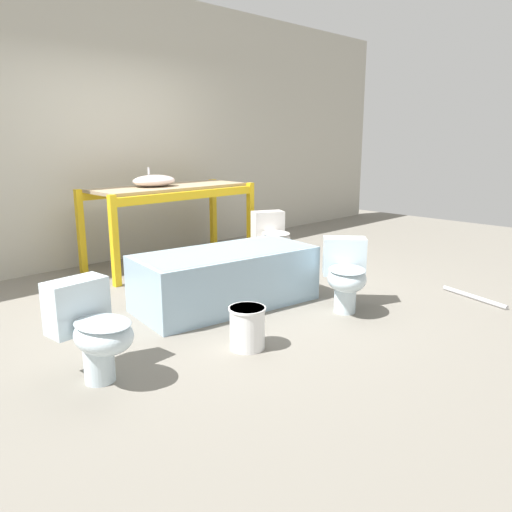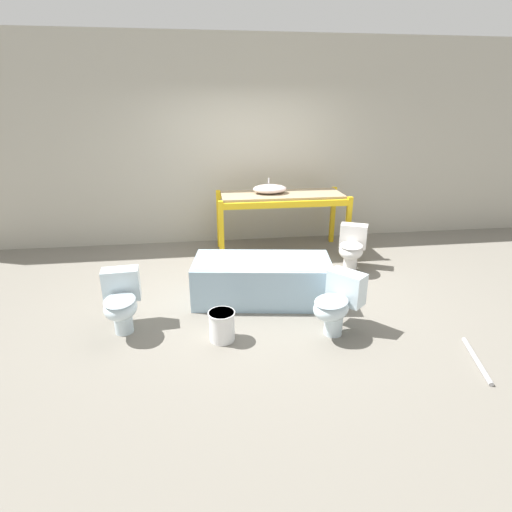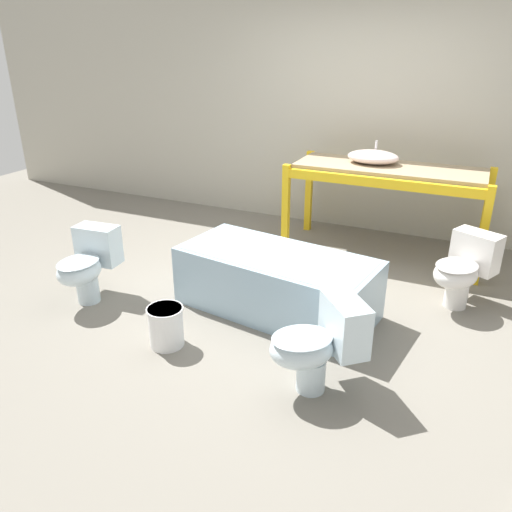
% 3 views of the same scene
% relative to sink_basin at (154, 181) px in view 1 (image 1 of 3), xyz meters
% --- Properties ---
extents(ground_plane, '(12.00, 12.00, 0.00)m').
position_rel_sink_basin_xyz_m(ground_plane, '(-0.28, -1.30, -1.00)').
color(ground_plane, slate).
extents(warehouse_wall_rear, '(10.80, 0.08, 3.20)m').
position_rel_sink_basin_xyz_m(warehouse_wall_rear, '(-0.28, 0.67, 0.60)').
color(warehouse_wall_rear, '#B2AD9E').
rests_on(warehouse_wall_rear, ground_plane).
extents(shelving_rack, '(1.97, 0.80, 0.93)m').
position_rel_sink_basin_xyz_m(shelving_rack, '(0.18, -0.05, -0.20)').
color(shelving_rack, yellow).
rests_on(shelving_rack, ground_plane).
extents(sink_basin, '(0.51, 0.37, 0.21)m').
position_rel_sink_basin_xyz_m(sink_basin, '(0.00, 0.00, 0.00)').
color(sink_basin, silver).
rests_on(sink_basin, shelving_rack).
extents(bathtub_main, '(1.70, 0.96, 0.50)m').
position_rel_sink_basin_xyz_m(bathtub_main, '(-0.36, -1.63, -0.71)').
color(bathtub_main, '#99B7CC').
rests_on(bathtub_main, ground_plane).
extents(toilet_near, '(0.67, 0.65, 0.62)m').
position_rel_sink_basin_xyz_m(toilet_near, '(0.27, -2.48, -0.65)').
color(toilet_near, silver).
rests_on(toilet_near, ground_plane).
extents(toilet_far, '(0.40, 0.61, 0.62)m').
position_rel_sink_basin_xyz_m(toilet_far, '(-1.89, -2.14, -0.65)').
color(toilet_far, silver).
rests_on(toilet_far, ground_plane).
extents(toilet_extra, '(0.57, 0.68, 0.62)m').
position_rel_sink_basin_xyz_m(toilet_extra, '(1.01, -0.91, -0.65)').
color(toilet_extra, white).
rests_on(toilet_extra, ground_plane).
extents(bucket_white, '(0.27, 0.27, 0.31)m').
position_rel_sink_basin_xyz_m(bucket_white, '(-0.89, -2.46, -0.84)').
color(bucket_white, white).
rests_on(bucket_white, ground_plane).
extents(loose_pipe, '(0.24, 0.68, 0.04)m').
position_rel_sink_basin_xyz_m(loose_pipe, '(1.40, -3.15, -0.98)').
color(loose_pipe, '#B7B7BC').
rests_on(loose_pipe, ground_plane).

